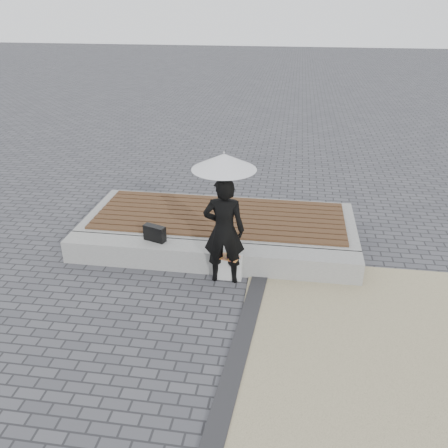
{
  "coord_description": "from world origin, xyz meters",
  "views": [
    {
      "loc": [
        1.27,
        -5.15,
        4.16
      ],
      "look_at": [
        0.31,
        1.27,
        1.0
      ],
      "focal_mm": 37.87,
      "sensor_mm": 36.0,
      "label": 1
    }
  ],
  "objects": [
    {
      "name": "ground",
      "position": [
        0.0,
        0.0,
        0.0
      ],
      "size": [
        80.0,
        80.0,
        0.0
      ],
      "primitive_type": "plane",
      "color": "#4C4C51",
      "rests_on": "ground"
    },
    {
      "name": "terrazzo_zone",
      "position": [
        3.2,
        -0.5,
        0.01
      ],
      "size": [
        5.0,
        5.0,
        0.02
      ],
      "primitive_type": "cube",
      "color": "tan",
      "rests_on": "ground"
    },
    {
      "name": "edging_band",
      "position": [
        0.75,
        -0.5,
        0.02
      ],
      "size": [
        0.61,
        5.2,
        0.04
      ],
      "primitive_type": "cube",
      "rotation": [
        0.0,
        0.0,
        -0.07
      ],
      "color": "#29292B",
      "rests_on": "ground"
    },
    {
      "name": "seating_ledge",
      "position": [
        0.0,
        1.6,
        0.2
      ],
      "size": [
        5.0,
        0.45,
        0.4
      ],
      "primitive_type": "cube",
      "color": "#A9A8A3",
      "rests_on": "ground"
    },
    {
      "name": "timber_platform",
      "position": [
        0.0,
        2.8,
        0.2
      ],
      "size": [
        5.0,
        2.0,
        0.4
      ],
      "primitive_type": "cube",
      "color": "#A9A8A3",
      "rests_on": "ground"
    },
    {
      "name": "timber_decking",
      "position": [
        0.0,
        2.8,
        0.42
      ],
      "size": [
        4.6,
        1.8,
        0.04
      ],
      "primitive_type": null,
      "color": "brown",
      "rests_on": "timber_platform"
    },
    {
      "name": "woman",
      "position": [
        0.31,
        1.27,
        0.88
      ],
      "size": [
        0.66,
        0.45,
        1.77
      ],
      "primitive_type": "imported",
      "rotation": [
        0.0,
        0.0,
        3.19
      ],
      "color": "black",
      "rests_on": "ground"
    },
    {
      "name": "parasol",
      "position": [
        0.31,
        1.27,
        2.0
      ],
      "size": [
        0.95,
        0.95,
        1.22
      ],
      "rotation": [
        0.0,
        0.0,
        0.06
      ],
      "color": "silver",
      "rests_on": "ground"
    },
    {
      "name": "handbag",
      "position": [
        -0.94,
        1.69,
        0.54
      ],
      "size": [
        0.41,
        0.26,
        0.27
      ],
      "primitive_type": "cube",
      "rotation": [
        0.0,
        0.0,
        -0.34
      ],
      "color": "black",
      "rests_on": "seating_ledge"
    },
    {
      "name": "canvas_tote",
      "position": [
        0.4,
        1.33,
        0.2
      ],
      "size": [
        0.39,
        0.17,
        0.41
      ],
      "primitive_type": "cube",
      "rotation": [
        0.0,
        0.0,
        -0.02
      ],
      "color": "silver",
      "rests_on": "ground"
    },
    {
      "name": "magazine",
      "position": [
        0.4,
        1.28,
        0.41
      ],
      "size": [
        0.34,
        0.28,
        0.01
      ],
      "primitive_type": "cube",
      "rotation": [
        0.0,
        0.0,
        -0.25
      ],
      "color": "#FB4A5C",
      "rests_on": "canvas_tote"
    }
  ]
}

